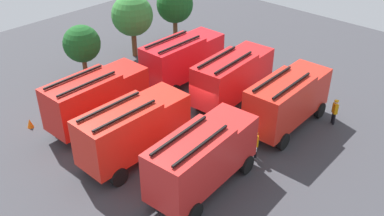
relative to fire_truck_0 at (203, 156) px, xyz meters
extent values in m
plane|color=#38383D|center=(4.15, 4.63, -2.15)|extent=(51.81, 51.81, 0.00)
cube|color=red|center=(2.44, 0.19, -0.05)|extent=(2.39, 2.66, 2.60)
cube|color=#8C9EAD|center=(3.49, 0.27, 0.26)|extent=(0.24, 2.12, 1.46)
cube|color=red|center=(-1.05, -0.08, 0.10)|extent=(4.98, 2.87, 2.90)
cube|color=black|center=(-1.10, 0.60, 1.67)|extent=(4.32, 0.46, 0.12)
cube|color=black|center=(-0.99, -0.77, 1.67)|extent=(4.32, 0.46, 0.12)
cube|color=silver|center=(3.64, 0.28, -1.20)|extent=(0.38, 2.38, 0.28)
cylinder|color=black|center=(2.55, 1.40, -1.60)|extent=(1.12, 0.43, 1.10)
cylinder|color=black|center=(2.73, -0.99, -1.60)|extent=(1.12, 0.43, 1.10)
cylinder|color=black|center=(-2.34, 1.02, -1.60)|extent=(1.12, 0.43, 1.10)
cylinder|color=black|center=(-2.15, -1.37, -1.60)|extent=(1.12, 0.43, 1.10)
cube|color=red|center=(10.78, 0.09, -0.05)|extent=(2.28, 2.57, 2.60)
cube|color=#8C9EAD|center=(11.83, 0.13, 0.26)|extent=(0.15, 2.13, 1.46)
cube|color=red|center=(7.28, -0.03, 0.10)|extent=(4.88, 2.66, 2.90)
cube|color=black|center=(7.26, 0.66, 1.67)|extent=(4.32, 0.27, 0.12)
cube|color=black|center=(7.30, -0.71, 1.67)|extent=(4.32, 0.27, 0.12)
cube|color=silver|center=(11.98, 0.14, -1.20)|extent=(0.28, 2.38, 0.28)
cylinder|color=black|center=(10.94, 1.30, -1.60)|extent=(1.11, 0.39, 1.10)
cylinder|color=black|center=(11.02, -1.10, -1.60)|extent=(1.11, 0.39, 1.10)
cylinder|color=black|center=(6.04, 1.13, -1.60)|extent=(1.11, 0.39, 1.10)
cylinder|color=black|center=(6.12, -1.27, -1.60)|extent=(1.11, 0.39, 1.10)
cube|color=red|center=(1.72, 4.77, -0.05)|extent=(2.21, 2.51, 2.60)
cube|color=#8C9EAD|center=(2.77, 4.77, 0.26)|extent=(0.09, 2.13, 1.46)
cube|color=red|center=(-1.78, 4.75, 0.10)|extent=(4.81, 2.52, 2.90)
cube|color=black|center=(-1.78, 5.44, 1.67)|extent=(4.32, 0.14, 0.12)
cube|color=black|center=(-1.77, 4.06, 1.67)|extent=(4.32, 0.14, 0.12)
cube|color=silver|center=(2.92, 4.77, -1.20)|extent=(0.21, 2.38, 0.28)
cylinder|color=black|center=(1.92, 5.97, -1.60)|extent=(1.10, 0.35, 1.10)
cylinder|color=black|center=(1.93, 3.57, -1.60)|extent=(1.10, 0.35, 1.10)
cylinder|color=black|center=(-2.98, 5.95, -1.60)|extent=(1.10, 0.35, 1.10)
cylinder|color=black|center=(-2.97, 3.55, -1.60)|extent=(1.10, 0.35, 1.10)
cube|color=red|center=(10.92, 4.84, -0.05)|extent=(2.38, 2.66, 2.60)
cube|color=#8C9EAD|center=(11.96, 4.92, 0.26)|extent=(0.24, 2.13, 1.46)
cube|color=red|center=(7.43, 4.59, 0.10)|extent=(4.97, 2.85, 2.90)
cube|color=black|center=(7.38, 5.27, 1.67)|extent=(4.32, 0.44, 0.12)
cube|color=black|center=(7.48, 3.90, 1.67)|extent=(4.32, 0.44, 0.12)
cube|color=silver|center=(12.11, 4.93, -1.20)|extent=(0.38, 2.38, 0.28)
cylinder|color=black|center=(11.03, 6.06, -1.60)|extent=(1.12, 0.43, 1.10)
cylinder|color=black|center=(11.20, 3.66, -1.60)|extent=(1.12, 0.43, 1.10)
cylinder|color=black|center=(6.14, 5.69, -1.60)|extent=(1.12, 0.43, 1.10)
cylinder|color=black|center=(6.32, 3.30, -1.60)|extent=(1.12, 0.43, 1.10)
cube|color=red|center=(2.45, 9.35, -0.05)|extent=(2.25, 2.55, 2.60)
cube|color=#8C9EAD|center=(3.50, 9.38, 0.26)|extent=(0.13, 2.13, 1.46)
cube|color=red|center=(-1.05, 9.28, 0.10)|extent=(4.85, 2.60, 2.90)
cube|color=black|center=(-1.07, 9.96, 1.67)|extent=(4.32, 0.21, 0.12)
cube|color=black|center=(-1.04, 8.59, 1.67)|extent=(4.32, 0.21, 0.12)
cube|color=silver|center=(3.65, 9.38, -1.20)|extent=(0.25, 2.38, 0.28)
cylinder|color=black|center=(2.62, 10.56, -1.60)|extent=(1.11, 0.37, 1.10)
cylinder|color=black|center=(2.67, 8.16, -1.60)|extent=(1.11, 0.37, 1.10)
cylinder|color=black|center=(-2.28, 10.45, -1.60)|extent=(1.11, 0.37, 1.10)
cylinder|color=black|center=(-2.22, 8.05, -1.60)|extent=(1.11, 0.37, 1.10)
cube|color=red|center=(10.70, 9.45, -0.05)|extent=(2.23, 2.53, 2.60)
cube|color=#8C9EAD|center=(11.75, 9.47, 0.26)|extent=(0.11, 2.13, 1.46)
cube|color=red|center=(7.20, 9.41, 0.10)|extent=(4.83, 2.56, 2.90)
cube|color=black|center=(7.19, 10.10, 1.67)|extent=(4.32, 0.17, 0.12)
cube|color=black|center=(7.21, 8.72, 1.67)|extent=(4.32, 0.17, 0.12)
cube|color=silver|center=(11.90, 9.47, -1.20)|extent=(0.23, 2.38, 0.28)
cylinder|color=black|center=(10.89, 10.66, -1.60)|extent=(1.10, 0.36, 1.10)
cylinder|color=black|center=(10.91, 8.26, -1.60)|extent=(1.10, 0.36, 1.10)
cylinder|color=black|center=(5.99, 10.60, -1.60)|extent=(1.10, 0.36, 1.10)
cylinder|color=black|center=(6.01, 8.20, -1.60)|extent=(1.10, 0.36, 1.10)
cylinder|color=black|center=(10.96, -2.12, -1.74)|extent=(0.16, 0.16, 0.84)
cylinder|color=black|center=(10.83, -2.29, -1.74)|extent=(0.16, 0.16, 0.84)
cube|color=orange|center=(10.90, -2.20, -0.95)|extent=(0.45, 0.48, 0.73)
sphere|color=beige|center=(10.90, -2.20, -0.47)|extent=(0.24, 0.24, 0.24)
cylinder|color=orange|center=(10.90, -2.20, -0.38)|extent=(0.30, 0.30, 0.07)
cylinder|color=black|center=(13.98, 11.72, -1.74)|extent=(0.16, 0.16, 0.83)
cylinder|color=black|center=(13.82, 11.59, -1.74)|extent=(0.16, 0.16, 0.83)
cube|color=black|center=(13.90, 11.65, -0.96)|extent=(0.48, 0.45, 0.72)
sphere|color=beige|center=(13.90, 11.65, -0.48)|extent=(0.24, 0.24, 0.24)
cylinder|color=black|center=(13.90, 11.65, -0.39)|extent=(0.29, 0.29, 0.07)
cylinder|color=black|center=(12.74, 8.26, -1.73)|extent=(0.16, 0.16, 0.84)
cylinder|color=black|center=(12.56, 8.15, -1.73)|extent=(0.16, 0.16, 0.84)
cube|color=orange|center=(12.65, 8.21, -0.95)|extent=(0.48, 0.43, 0.73)
sphere|color=brown|center=(12.65, 8.21, -0.47)|extent=(0.24, 0.24, 0.24)
cylinder|color=orange|center=(12.65, 8.21, -0.37)|extent=(0.30, 0.30, 0.07)
cylinder|color=black|center=(4.24, -0.56, -1.74)|extent=(0.16, 0.16, 0.83)
cylinder|color=black|center=(4.09, -0.40, -1.74)|extent=(0.16, 0.16, 0.83)
cube|color=orange|center=(4.17, -0.48, -0.96)|extent=(0.46, 0.47, 0.72)
sphere|color=beige|center=(4.17, -0.48, -0.48)|extent=(0.24, 0.24, 0.24)
cylinder|color=orange|center=(4.17, -0.48, -0.39)|extent=(0.29, 0.29, 0.07)
cylinder|color=brown|center=(3.35, 15.59, -1.24)|extent=(0.37, 0.37, 1.83)
sphere|color=#19511E|center=(3.35, 15.59, 0.92)|extent=(2.93, 2.93, 2.93)
cylinder|color=brown|center=(9.04, 16.20, -1.03)|extent=(0.45, 0.45, 2.24)
sphere|color=#337A33|center=(9.04, 16.20, 1.62)|extent=(3.59, 3.59, 3.59)
cylinder|color=brown|center=(13.98, 15.97, -1.09)|extent=(0.43, 0.43, 2.13)
sphere|color=#19511E|center=(13.98, 15.97, 1.43)|extent=(3.41, 3.41, 3.41)
cone|color=#F2600C|center=(-3.40, 12.47, -1.84)|extent=(0.44, 0.44, 0.63)
camera|label=1|loc=(-13.87, -12.15, 14.23)|focal=40.79mm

